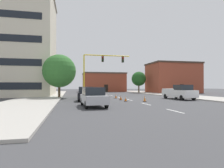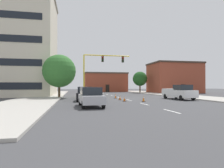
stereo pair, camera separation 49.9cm
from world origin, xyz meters
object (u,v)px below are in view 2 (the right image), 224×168
(sedan_silver_mid_left, at_px, (91,97))
(traffic_cone_roadside_c, at_px, (120,98))
(traffic_cone_roadside_a, at_px, (116,96))
(traffic_cone_roadside_d, at_px, (124,99))
(traffic_cone_roadside_b, at_px, (144,99))
(pickup_truck_white, at_px, (179,92))
(traffic_signal_gantry, at_px, (90,84))
(sedan_black_near_left, at_px, (85,94))
(tree_left_near, at_px, (59,71))
(tree_right_far, at_px, (140,79))

(sedan_silver_mid_left, xyz_separation_m, traffic_cone_roadside_c, (4.42, 7.11, -0.59))
(traffic_cone_roadside_a, height_order, traffic_cone_roadside_d, traffic_cone_roadside_a)
(traffic_cone_roadside_b, bearing_deg, pickup_truck_white, 22.61)
(traffic_signal_gantry, bearing_deg, traffic_cone_roadside_d, -68.34)
(traffic_signal_gantry, distance_m, sedan_black_near_left, 6.68)
(traffic_cone_roadside_a, distance_m, traffic_cone_roadside_d, 5.72)
(traffic_cone_roadside_c, bearing_deg, traffic_signal_gantry, 118.37)
(traffic_signal_gantry, distance_m, tree_left_near, 5.15)
(traffic_cone_roadside_d, bearing_deg, pickup_truck_white, 11.86)
(traffic_cone_roadside_b, bearing_deg, tree_right_far, 71.14)
(tree_left_near, bearing_deg, traffic_signal_gantry, 6.41)
(pickup_truck_white, height_order, sedan_silver_mid_left, pickup_truck_white)
(tree_right_far, distance_m, traffic_cone_roadside_d, 27.59)
(traffic_cone_roadside_a, bearing_deg, traffic_signal_gantry, 142.75)
(tree_left_near, height_order, traffic_cone_roadside_d, tree_left_near)
(tree_left_near, xyz_separation_m, sedan_black_near_left, (3.56, -5.90, -3.20))
(traffic_signal_gantry, relative_size, tree_right_far, 1.51)
(traffic_signal_gantry, bearing_deg, traffic_cone_roadside_b, -59.46)
(sedan_black_near_left, distance_m, traffic_cone_roadside_a, 6.06)
(tree_left_near, distance_m, sedan_silver_mid_left, 13.62)
(tree_left_near, relative_size, traffic_cone_roadside_d, 10.99)
(pickup_truck_white, xyz_separation_m, sedan_black_near_left, (-12.66, 0.23, -0.09))
(pickup_truck_white, xyz_separation_m, traffic_cone_roadside_a, (-7.96, 4.00, -0.67))
(tree_left_near, xyz_separation_m, traffic_cone_roadside_d, (8.09, -7.84, -3.79))
(tree_right_far, height_order, tree_left_near, tree_left_near)
(traffic_cone_roadside_a, bearing_deg, sedan_silver_mid_left, -113.48)
(sedan_black_near_left, distance_m, traffic_cone_roadside_d, 4.96)
(sedan_black_near_left, xyz_separation_m, traffic_cone_roadside_b, (6.62, -2.74, -0.53))
(sedan_black_near_left, relative_size, traffic_cone_roadside_b, 6.42)
(sedan_black_near_left, distance_m, sedan_silver_mid_left, 6.82)
(tree_left_near, xyz_separation_m, traffic_cone_roadside_b, (10.18, -8.65, -3.73))
(tree_left_near, relative_size, traffic_cone_roadside_a, 10.58)
(sedan_silver_mid_left, distance_m, traffic_cone_roadside_d, 6.62)
(traffic_signal_gantry, height_order, traffic_cone_roadside_c, traffic_signal_gantry)
(tree_right_far, relative_size, pickup_truck_white, 1.00)
(sedan_black_near_left, height_order, traffic_cone_roadside_a, sedan_black_near_left)
(tree_right_far, xyz_separation_m, pickup_truck_white, (-2.81, -23.40, -2.68))
(sedan_silver_mid_left, xyz_separation_m, traffic_cone_roadside_d, (4.43, 4.88, -0.60))
(sedan_silver_mid_left, bearing_deg, traffic_cone_roadside_b, 32.01)
(tree_right_far, relative_size, traffic_cone_roadside_b, 7.63)
(traffic_cone_roadside_a, xyz_separation_m, traffic_cone_roadside_d, (-0.18, -5.71, -0.01))
(traffic_cone_roadside_b, distance_m, traffic_cone_roadside_c, 3.69)
(sedan_silver_mid_left, relative_size, traffic_cone_roadside_d, 7.68)
(traffic_cone_roadside_a, relative_size, traffic_cone_roadside_c, 1.03)
(tree_right_far, distance_m, pickup_truck_white, 23.71)
(traffic_cone_roadside_a, bearing_deg, traffic_cone_roadside_c, -92.97)
(traffic_cone_roadside_a, bearing_deg, tree_right_far, 60.96)
(pickup_truck_white, bearing_deg, traffic_signal_gantry, 149.81)
(sedan_black_near_left, distance_m, traffic_cone_roadside_b, 7.19)
(traffic_cone_roadside_a, height_order, traffic_cone_roadside_c, traffic_cone_roadside_a)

